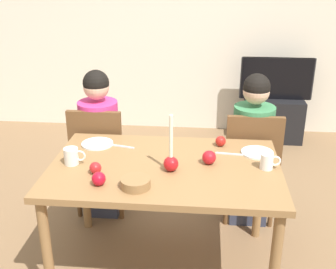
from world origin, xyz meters
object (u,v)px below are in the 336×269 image
(chair_right, at_px, (251,161))
(bowl_walnuts, at_px, (136,183))
(mug_right, at_px, (267,161))
(plate_left, at_px, (97,144))
(dining_table, at_px, (165,177))
(person_right_child, at_px, (251,152))
(plate_right, at_px, (257,153))
(apple_by_left_plate, at_px, (209,157))
(person_left_child, at_px, (100,146))
(tv, at_px, (277,78))
(apple_far_edge, at_px, (221,141))
(tv_stand, at_px, (273,119))
(mug_left, at_px, (72,156))
(apple_near_candle, at_px, (95,168))
(apple_by_right_mug, at_px, (99,179))
(chair_left, at_px, (100,155))
(candle_centerpiece, at_px, (171,160))

(chair_right, bearing_deg, bowl_walnuts, -129.07)
(mug_right, bearing_deg, plate_left, 166.99)
(dining_table, bearing_deg, person_right_child, 47.36)
(plate_right, height_order, apple_by_left_plate, apple_by_left_plate)
(person_left_child, distance_m, tv, 2.29)
(plate_left, relative_size, apple_far_edge, 3.02)
(plate_left, bearing_deg, dining_table, -28.77)
(dining_table, distance_m, tv_stand, 2.54)
(dining_table, xyz_separation_m, mug_left, (-0.57, -0.04, 0.14))
(apple_near_candle, height_order, apple_far_edge, same)
(chair_right, bearing_deg, tv_stand, 76.33)
(plate_left, height_order, apple_near_candle, apple_near_candle)
(tv_stand, distance_m, mug_right, 2.39)
(apple_by_right_mug, bearing_deg, chair_left, 104.73)
(chair_left, bearing_deg, person_right_child, 1.60)
(dining_table, height_order, apple_near_candle, apple_near_candle)
(tv_stand, bearing_deg, plate_left, -126.21)
(person_right_child, height_order, tv, person_right_child)
(candle_centerpiece, bearing_deg, chair_right, 50.98)
(chair_right, distance_m, apple_by_right_mug, 1.31)
(candle_centerpiece, height_order, apple_by_left_plate, candle_centerpiece)
(chair_left, bearing_deg, candle_centerpiece, -47.70)
(mug_right, height_order, apple_near_candle, mug_right)
(apple_near_candle, bearing_deg, candle_centerpiece, 9.91)
(candle_centerpiece, bearing_deg, apple_by_right_mug, -151.26)
(plate_left, xyz_separation_m, apple_far_edge, (0.83, 0.06, 0.03))
(chair_right, height_order, person_left_child, person_left_child)
(tv, bearing_deg, bowl_walnuts, -113.70)
(plate_left, bearing_deg, mug_right, -13.01)
(dining_table, distance_m, apple_by_right_mug, 0.45)
(plate_left, height_order, apple_by_left_plate, apple_by_left_plate)
(person_left_child, height_order, candle_centerpiece, person_left_child)
(dining_table, relative_size, tv_stand, 2.19)
(chair_left, height_order, mug_left, chair_left)
(apple_by_left_plate, bearing_deg, apple_by_right_mug, -151.90)
(person_right_child, distance_m, apple_by_left_plate, 0.71)
(apple_by_right_mug, bearing_deg, bowl_walnuts, -1.57)
(chair_left, relative_size, bowl_walnuts, 5.44)
(person_left_child, height_order, person_right_child, same)
(tv_stand, height_order, plate_left, plate_left)
(mug_right, height_order, apple_by_right_mug, mug_right)
(candle_centerpiece, distance_m, apple_far_edge, 0.49)
(chair_left, relative_size, tv_stand, 1.41)
(mug_right, bearing_deg, candle_centerpiece, -171.92)
(tv_stand, distance_m, apple_by_left_plate, 2.43)
(chair_left, relative_size, apple_near_candle, 12.69)
(chair_right, relative_size, bowl_walnuts, 5.44)
(apple_by_left_plate, bearing_deg, apple_near_candle, -163.92)
(apple_near_candle, xyz_separation_m, apple_far_edge, (0.73, 0.47, -0.00))
(bowl_walnuts, distance_m, apple_near_candle, 0.29)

